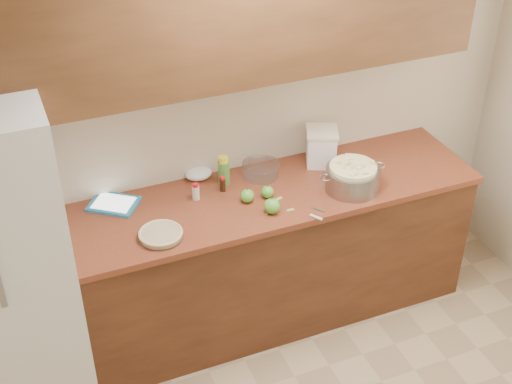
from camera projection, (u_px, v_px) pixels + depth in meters
name	position (u px, v px, depth m)	size (l,w,h in m)	color
room_shell	(404.00, 314.00, 2.74)	(3.60, 3.60, 3.60)	tan
counter_run	(257.00, 257.00, 4.34)	(2.64, 0.68, 0.92)	#5B2F19
upper_cabinets	(246.00, 12.00, 3.62)	(2.60, 0.34, 0.70)	brown
pie	(161.00, 234.00, 3.74)	(0.24, 0.24, 0.04)	silver
colander	(352.00, 178.00, 4.09)	(0.41, 0.31, 0.15)	gray
flour_canister	(321.00, 146.00, 4.30)	(0.24, 0.24, 0.23)	white
tablet	(114.00, 204.00, 3.99)	(0.33, 0.32, 0.02)	teal
paring_knife	(316.00, 216.00, 3.90)	(0.10, 0.14, 0.02)	gray
lemon_bottle	(224.00, 171.00, 4.13)	(0.07, 0.07, 0.18)	#4C8C38
cinnamon_shaker	(196.00, 192.00, 4.02)	(0.04, 0.04, 0.10)	beige
vanilla_bottle	(223.00, 184.00, 4.09)	(0.03, 0.03, 0.09)	black
mixing_bowl	(261.00, 169.00, 4.22)	(0.23, 0.23, 0.08)	silver
paper_towel	(199.00, 174.00, 4.21)	(0.16, 0.13, 0.07)	white
apple_left	(247.00, 196.00, 4.00)	(0.08, 0.08, 0.09)	#54A630
apple_center	(267.00, 192.00, 4.04)	(0.07, 0.07, 0.08)	#54A630
apple_front	(272.00, 206.00, 3.91)	(0.09, 0.09, 0.10)	#54A630
peel_a	(279.00, 199.00, 4.05)	(0.05, 0.02, 0.00)	#9AC660
peel_b	(290.00, 210.00, 3.96)	(0.04, 0.02, 0.00)	#9AC660
peel_c	(273.00, 202.00, 4.02)	(0.05, 0.02, 0.00)	#9AC660
peel_d	(268.00, 213.00, 3.93)	(0.04, 0.01, 0.00)	#9AC660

